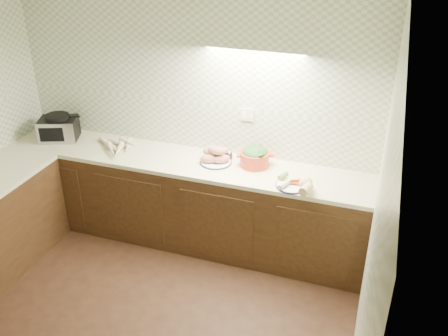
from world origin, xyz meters
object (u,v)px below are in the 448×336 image
(sweet_potato_plate, at_px, (216,156))
(dutch_oven, at_px, (255,156))
(parsnip_pile, at_px, (111,146))
(toaster_oven, at_px, (59,128))
(onion_bowl, at_px, (225,155))
(veg_plate, at_px, (298,184))

(sweet_potato_plate, bearing_deg, dutch_oven, 9.49)
(parsnip_pile, relative_size, sweet_potato_plate, 1.38)
(toaster_oven, bearing_deg, onion_bowl, -16.75)
(toaster_oven, height_order, parsnip_pile, toaster_oven)
(parsnip_pile, distance_m, sweet_potato_plate, 1.08)
(onion_bowl, xyz_separation_m, veg_plate, (0.78, -0.34, 0.01))
(onion_bowl, relative_size, veg_plate, 0.36)
(onion_bowl, relative_size, dutch_oven, 0.38)
(sweet_potato_plate, bearing_deg, veg_plate, -15.37)
(toaster_oven, xyz_separation_m, sweet_potato_plate, (1.71, 0.02, -0.06))
(onion_bowl, distance_m, veg_plate, 0.85)
(toaster_oven, distance_m, parsnip_pile, 0.64)
(toaster_oven, xyz_separation_m, dutch_oven, (2.08, 0.08, -0.03))
(veg_plate, bearing_deg, dutch_oven, 148.23)
(toaster_oven, relative_size, onion_bowl, 3.37)
(parsnip_pile, distance_m, veg_plate, 1.92)
(onion_bowl, bearing_deg, toaster_oven, -175.71)
(sweet_potato_plate, bearing_deg, parsnip_pile, -176.23)
(onion_bowl, distance_m, dutch_oven, 0.32)
(toaster_oven, height_order, dutch_oven, toaster_oven)
(toaster_oven, relative_size, dutch_oven, 1.27)
(toaster_oven, distance_m, dutch_oven, 2.08)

